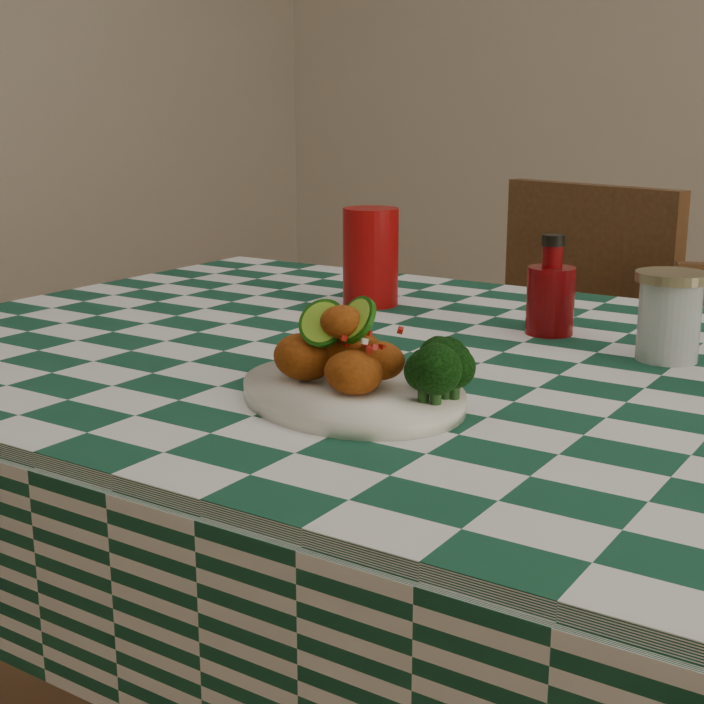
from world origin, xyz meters
The scene contains 8 objects.
dining_table centered at (0.00, 0.00, 0.39)m, with size 1.66×1.06×0.79m, color #14452F, non-canonical shape.
plate centered at (-0.05, -0.22, 0.80)m, with size 0.28×0.22×0.02m, color white, non-canonical shape.
fried_chicken_pile centered at (-0.05, -0.22, 0.85)m, with size 0.13×0.10×0.09m, color #9F430F, non-canonical shape.
broccoli_side centered at (0.05, -0.21, 0.83)m, with size 0.08×0.08×0.06m, color black, non-canonical shape.
red_tumbler centered at (-0.31, 0.23, 0.86)m, with size 0.09×0.09×0.15m, color #9A0809.
ketchup_bottle centered at (0.01, 0.20, 0.86)m, with size 0.07×0.07×0.14m, color #6D0508, non-canonical shape.
mason_jar centered at (0.19, 0.14, 0.84)m, with size 0.09×0.09×0.11m, color #B2BCBA, non-canonical shape.
wooden_chair_left centered at (-0.26, 0.76, 0.47)m, with size 0.43×0.45×0.94m, color #472814, non-canonical shape.
Camera 1 is at (0.51, -1.07, 1.10)m, focal length 50.00 mm.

